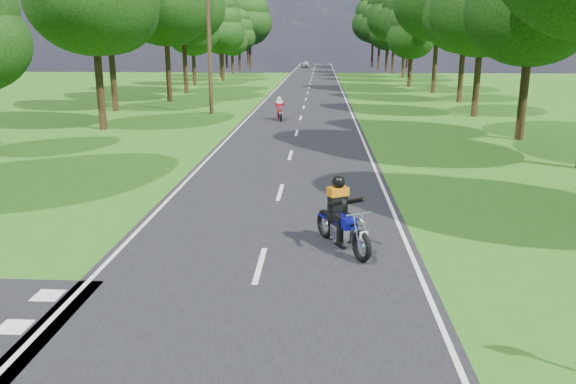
{
  "coord_description": "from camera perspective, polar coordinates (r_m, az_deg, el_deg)",
  "views": [
    {
      "loc": [
        1.24,
        -9.03,
        4.59
      ],
      "look_at": [
        0.48,
        4.0,
        1.1
      ],
      "focal_mm": 35.0,
      "sensor_mm": 36.0,
      "label": 1
    }
  ],
  "objects": [
    {
      "name": "rider_far_red",
      "position": [
        34.23,
        -0.86,
        8.47
      ],
      "size": [
        0.84,
        1.75,
        1.4
      ],
      "primitive_type": null,
      "rotation": [
        0.0,
        0.0,
        0.17
      ],
      "color": "#B71A0E",
      "rests_on": "main_road"
    },
    {
      "name": "treeline",
      "position": [
        69.19,
        3.65,
        17.98
      ],
      "size": [
        40.0,
        115.35,
        14.78
      ],
      "color": "black",
      "rests_on": "ground"
    },
    {
      "name": "rider_near_blue",
      "position": [
        12.7,
        5.58,
        -2.19
      ],
      "size": [
        1.52,
        2.1,
        1.68
      ],
      "primitive_type": null,
      "rotation": [
        0.0,
        0.0,
        0.48
      ],
      "color": "#0D0E8F",
      "rests_on": "main_road"
    },
    {
      "name": "telegraph_pole",
      "position": [
        37.74,
        -7.98,
        14.04
      ],
      "size": [
        1.2,
        0.26,
        8.0
      ],
      "color": "#382616",
      "rests_on": "ground"
    },
    {
      "name": "ground",
      "position": [
        10.21,
        -4.08,
        -11.8
      ],
      "size": [
        160.0,
        160.0,
        0.0
      ],
      "primitive_type": "plane",
      "color": "#2E6216",
      "rests_on": "ground"
    },
    {
      "name": "road_markings",
      "position": [
        57.36,
        1.97,
        10.4
      ],
      "size": [
        7.4,
        140.0,
        0.01
      ],
      "color": "silver",
      "rests_on": "main_road"
    },
    {
      "name": "main_road",
      "position": [
        59.22,
        2.15,
        10.53
      ],
      "size": [
        7.0,
        140.0,
        0.02
      ],
      "primitive_type": "cube",
      "color": "black",
      "rests_on": "ground"
    },
    {
      "name": "distant_car",
      "position": [
        106.71,
        1.8,
        12.84
      ],
      "size": [
        1.48,
        3.64,
        1.24
      ],
      "primitive_type": "imported",
      "rotation": [
        0.0,
        0.0,
        -0.0
      ],
      "color": "#B3B5BA",
      "rests_on": "main_road"
    }
  ]
}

